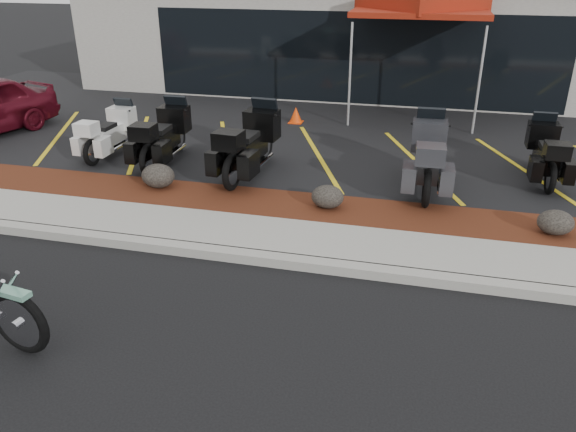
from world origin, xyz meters
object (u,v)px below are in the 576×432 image
(hero_cruiser, at_px, (18,313))
(traffic_cone, at_px, (296,115))
(popup_canopy, at_px, (421,6))
(touring_white, at_px, (125,122))

(hero_cruiser, height_order, traffic_cone, hero_cruiser)
(traffic_cone, relative_size, popup_canopy, 0.11)
(traffic_cone, xyz_separation_m, popup_canopy, (2.98, 1.65, 2.66))
(touring_white, height_order, popup_canopy, popup_canopy)
(hero_cruiser, bearing_deg, touring_white, 117.93)
(touring_white, distance_m, traffic_cone, 4.49)
(traffic_cone, bearing_deg, hero_cruiser, -95.32)
(traffic_cone, bearing_deg, touring_white, -139.11)
(touring_white, bearing_deg, hero_cruiser, -159.18)
(hero_cruiser, bearing_deg, popup_canopy, 80.05)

